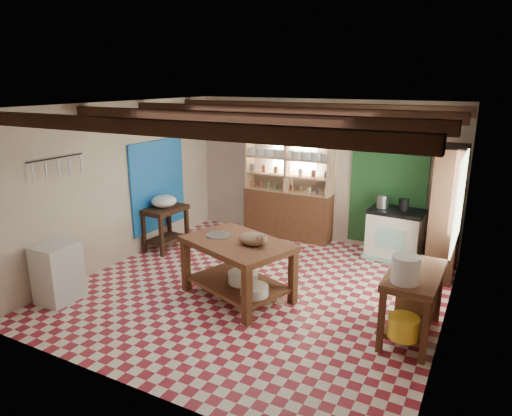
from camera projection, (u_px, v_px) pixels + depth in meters
The scene contains 30 objects.
floor at pixel (256, 290), 6.60m from camera, with size 5.00×5.00×0.02m, color maroon.
ceiling at pixel (256, 105), 5.89m from camera, with size 5.00×5.00×0.02m, color #444348.
wall_back at pixel (320, 171), 8.37m from camera, with size 5.00×0.04×2.60m, color beige.
wall_front at pixel (127, 266), 4.12m from camera, with size 5.00×0.04×2.60m, color beige.
wall_left at pixel (120, 184), 7.37m from camera, with size 0.04×5.00×2.60m, color beige.
wall_right at pixel (453, 230), 5.12m from camera, with size 0.04×5.00×2.60m, color beige.
ceiling_beams at pixel (256, 115), 5.92m from camera, with size 5.00×3.80×0.15m, color #351D12.
blue_wall_patch at pixel (158, 185), 8.18m from camera, with size 0.04×1.40×1.60m, color blue.
green_wall_patch at pixel (388, 181), 7.79m from camera, with size 1.30×0.04×2.30m, color #1C4620.
window_back at pixel (295, 148), 8.47m from camera, with size 0.90×0.02×0.80m, color silver.
window_right at pixel (460, 201), 5.95m from camera, with size 0.02×1.30×1.20m, color silver.
utensil_rail at pixel (57, 167), 6.20m from camera, with size 0.06×0.90×0.28m, color black.
pot_rack at pixel (387, 129), 7.18m from camera, with size 0.86×0.12×0.36m, color black.
shelving_unit at pixel (288, 181), 8.51m from camera, with size 1.70×0.34×2.20m, color tan.
tall_rack at pixel (447, 213), 6.83m from camera, with size 0.40×0.86×2.00m, color #351D12.
work_table at pixel (238, 269), 6.27m from camera, with size 1.45×0.96×0.82m, color brown.
stove at pixel (395, 234), 7.63m from camera, with size 0.87×0.59×0.85m, color silver.
prep_table at pixel (165, 228), 8.09m from camera, with size 0.52×0.76×0.77m, color #351D12.
white_cabinet at pixel (58, 273), 6.17m from camera, with size 0.45×0.54×0.81m, color silver.
right_counter at pixel (412, 304), 5.30m from camera, with size 0.57×1.13×0.81m, color brown.
cat at pixel (253, 239), 5.99m from camera, with size 0.38×0.29×0.17m, color #947056.
steel_tray at pixel (218, 235), 6.37m from camera, with size 0.35×0.35×0.02m, color #B2B3BA.
basin_large at pixel (243, 277), 6.30m from camera, with size 0.41×0.41×0.14m, color silver.
basin_small at pixel (255, 291), 5.92m from camera, with size 0.37×0.37×0.13m, color silver.
kettle_left at pixel (383, 202), 7.61m from camera, with size 0.19×0.19×0.21m, color #B2B3BA.
kettle_right at pixel (404, 205), 7.44m from camera, with size 0.16×0.16×0.20m, color black.
enamel_bowl at pixel (164, 201), 7.95m from camera, with size 0.44×0.44×0.22m, color silver.
white_bucket at pixel (406, 270), 4.88m from camera, with size 0.30×0.30×0.30m, color silver.
wicker_basket at pixel (416, 297), 5.57m from camera, with size 0.43×0.35×0.30m, color olive.
yellow_tub at pixel (403, 327), 4.94m from camera, with size 0.33×0.33×0.24m, color yellow.
Camera 1 is at (2.83, -5.33, 2.92)m, focal length 32.00 mm.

